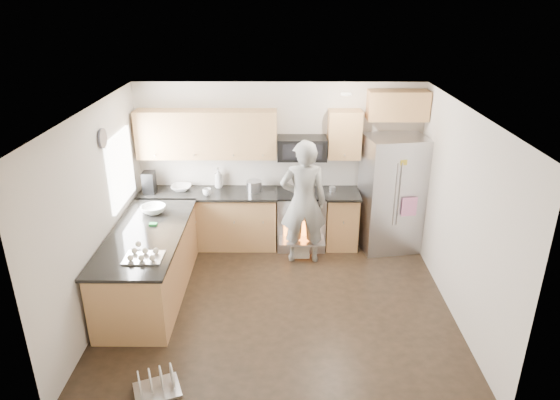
{
  "coord_description": "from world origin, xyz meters",
  "views": [
    {
      "loc": [
        0.06,
        -5.63,
        3.86
      ],
      "look_at": [
        0.02,
        0.5,
        1.29
      ],
      "focal_mm": 32.0,
      "sensor_mm": 36.0,
      "label": 1
    }
  ],
  "objects_px": {
    "refrigerator": "(392,194)",
    "person": "(303,202)",
    "stove_range": "(301,207)",
    "dish_rack": "(157,385)"
  },
  "relations": [
    {
      "from": "stove_range",
      "to": "dish_rack",
      "type": "relative_size",
      "value": 3.16
    },
    {
      "from": "refrigerator",
      "to": "dish_rack",
      "type": "xyz_separation_m",
      "value": [
        -3.02,
        -3.25,
        -0.85
      ]
    },
    {
      "from": "refrigerator",
      "to": "person",
      "type": "relative_size",
      "value": 0.96
    },
    {
      "from": "dish_rack",
      "to": "stove_range",
      "type": "bearing_deg",
      "value": 64.05
    },
    {
      "from": "refrigerator",
      "to": "person",
      "type": "distance_m",
      "value": 1.48
    },
    {
      "from": "stove_range",
      "to": "refrigerator",
      "type": "xyz_separation_m",
      "value": [
        1.42,
        -0.04,
        0.25
      ]
    },
    {
      "from": "stove_range",
      "to": "person",
      "type": "height_order",
      "value": "person"
    },
    {
      "from": "refrigerator",
      "to": "person",
      "type": "bearing_deg",
      "value": -172.36
    },
    {
      "from": "stove_range",
      "to": "person",
      "type": "distance_m",
      "value": 0.57
    },
    {
      "from": "dish_rack",
      "to": "refrigerator",
      "type": "bearing_deg",
      "value": 47.06
    }
  ]
}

